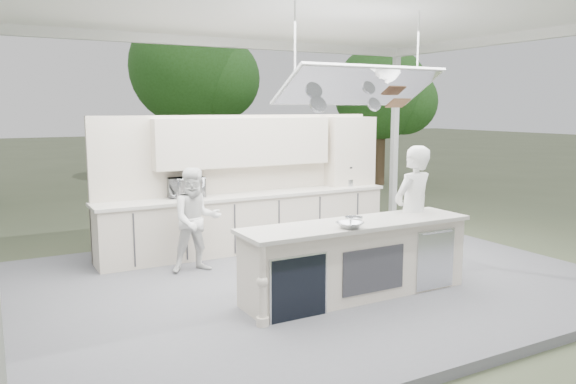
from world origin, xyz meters
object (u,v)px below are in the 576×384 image
back_counter (249,221)px  sous_chef (196,220)px  demo_island (355,259)px  head_chef (413,213)px

back_counter → sous_chef: bearing=-146.3°
sous_chef → back_counter: bearing=39.5°
demo_island → sous_chef: sous_chef is taller
demo_island → head_chef: 1.24m
head_chef → sous_chef: head_chef is taller
head_chef → sous_chef: 3.08m
demo_island → back_counter: size_ratio=0.61×
demo_island → head_chef: bearing=12.2°
demo_island → head_chef: size_ratio=1.67×
demo_island → back_counter: (-0.18, 2.81, 0.00)m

